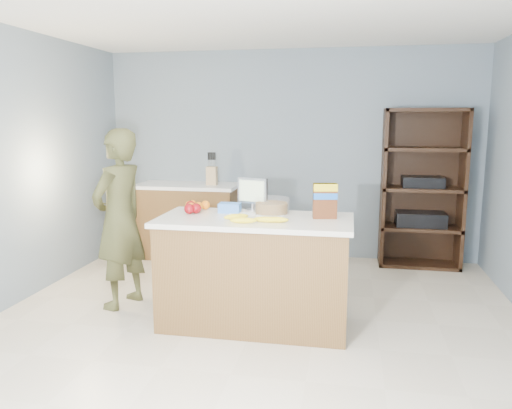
% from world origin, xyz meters
% --- Properties ---
extents(floor, '(4.50, 5.00, 0.02)m').
position_xyz_m(floor, '(0.00, 0.00, 0.00)').
color(floor, beige).
rests_on(floor, ground).
extents(walls, '(4.52, 5.02, 2.51)m').
position_xyz_m(walls, '(0.00, 0.00, 1.65)').
color(walls, slate).
rests_on(walls, ground).
extents(counter_peninsula, '(1.56, 0.76, 0.90)m').
position_xyz_m(counter_peninsula, '(0.00, 0.30, 0.42)').
color(counter_peninsula, brown).
rests_on(counter_peninsula, ground).
extents(back_cabinet, '(1.24, 0.62, 0.90)m').
position_xyz_m(back_cabinet, '(-1.20, 2.20, 0.45)').
color(back_cabinet, brown).
rests_on(back_cabinet, ground).
extents(shelving_unit, '(0.90, 0.40, 1.80)m').
position_xyz_m(shelving_unit, '(1.55, 2.35, 0.86)').
color(shelving_unit, black).
rests_on(shelving_unit, ground).
extents(person, '(0.53, 0.67, 1.60)m').
position_xyz_m(person, '(-1.27, 0.49, 0.80)').
color(person, '#3E3E20').
rests_on(person, ground).
extents(knife_block, '(0.12, 0.10, 0.31)m').
position_xyz_m(knife_block, '(-0.89, 2.18, 1.02)').
color(knife_block, tan).
rests_on(knife_block, back_cabinet).
extents(envelopes, '(0.47, 0.16, 0.00)m').
position_xyz_m(envelopes, '(-0.01, 0.43, 0.90)').
color(envelopes, white).
rests_on(envelopes, counter_peninsula).
extents(bananas, '(0.53, 0.25, 0.05)m').
position_xyz_m(bananas, '(0.03, 0.14, 0.92)').
color(bananas, yellow).
rests_on(bananas, counter_peninsula).
extents(apples, '(0.17, 0.23, 0.09)m').
position_xyz_m(apples, '(-0.57, 0.42, 0.94)').
color(apples, maroon).
rests_on(apples, counter_peninsula).
extents(oranges, '(0.21, 0.23, 0.08)m').
position_xyz_m(oranges, '(-0.57, 0.52, 0.94)').
color(oranges, orange).
rests_on(oranges, counter_peninsula).
extents(blue_carton, '(0.18, 0.12, 0.08)m').
position_xyz_m(blue_carton, '(-0.25, 0.49, 0.94)').
color(blue_carton, blue).
rests_on(blue_carton, counter_peninsula).
extents(salad_bowl, '(0.30, 0.30, 0.13)m').
position_xyz_m(salad_bowl, '(0.10, 0.52, 0.96)').
color(salad_bowl, '#267219').
rests_on(salad_bowl, counter_peninsula).
extents(tv, '(0.28, 0.12, 0.28)m').
position_xyz_m(tv, '(-0.08, 0.61, 1.06)').
color(tv, silver).
rests_on(tv, counter_peninsula).
extents(cereal_box, '(0.20, 0.10, 0.28)m').
position_xyz_m(cereal_box, '(0.55, 0.38, 1.06)').
color(cereal_box, '#592B14').
rests_on(cereal_box, counter_peninsula).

